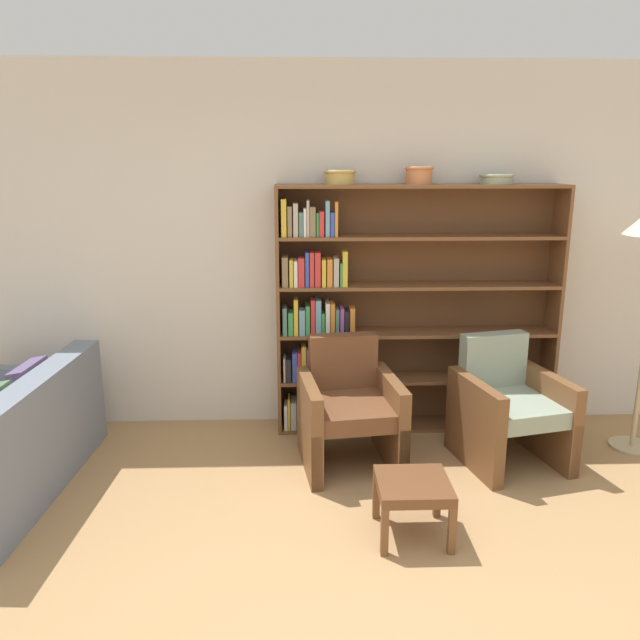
# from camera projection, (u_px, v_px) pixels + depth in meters

# --- Properties ---
(ground_plane) EXTENTS (24.00, 24.00, 0.00)m
(ground_plane) POSITION_uv_depth(u_px,v_px,m) (371.00, 630.00, 2.78)
(ground_plane) COLOR #A87F51
(wall_back) EXTENTS (12.00, 0.06, 2.75)m
(wall_back) POSITION_uv_depth(u_px,v_px,m) (339.00, 250.00, 4.78)
(wall_back) COLOR silver
(wall_back) RESTS_ON ground
(bookshelf) EXTENTS (2.12, 0.30, 1.87)m
(bookshelf) POSITION_uv_depth(u_px,v_px,m) (388.00, 312.00, 4.73)
(bookshelf) COLOR brown
(bookshelf) RESTS_ON ground
(bowl_cream) EXTENTS (0.24, 0.24, 0.10)m
(bowl_cream) POSITION_uv_depth(u_px,v_px,m) (340.00, 176.00, 4.46)
(bowl_cream) COLOR tan
(bowl_cream) RESTS_ON bookshelf
(bowl_terracotta) EXTENTS (0.21, 0.21, 0.13)m
(bowl_terracotta) POSITION_uv_depth(u_px,v_px,m) (419.00, 174.00, 4.47)
(bowl_terracotta) COLOR #C67547
(bowl_terracotta) RESTS_ON bookshelf
(bowl_olive) EXTENTS (0.25, 0.25, 0.07)m
(bowl_olive) POSITION_uv_depth(u_px,v_px,m) (497.00, 178.00, 4.50)
(bowl_olive) COLOR gray
(bowl_olive) RESTS_ON bookshelf
(armchair_leather) EXTENTS (0.72, 0.76, 0.85)m
(armchair_leather) POSITION_uv_depth(u_px,v_px,m) (349.00, 409.00, 4.26)
(armchair_leather) COLOR brown
(armchair_leather) RESTS_ON ground
(armchair_cushioned) EXTENTS (0.78, 0.81, 0.85)m
(armchair_cushioned) POSITION_uv_depth(u_px,v_px,m) (508.00, 407.00, 4.30)
(armchair_cushioned) COLOR brown
(armchair_cushioned) RESTS_ON ground
(footstool) EXTENTS (0.40, 0.40, 0.33)m
(footstool) POSITION_uv_depth(u_px,v_px,m) (413.00, 490.00, 3.43)
(footstool) COLOR brown
(footstool) RESTS_ON ground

